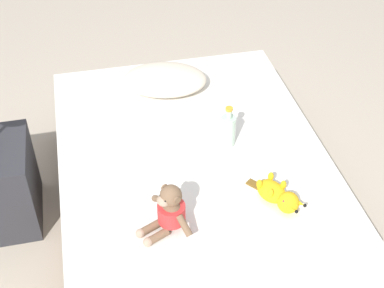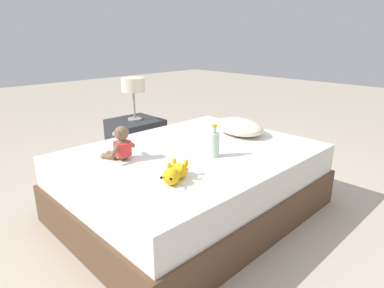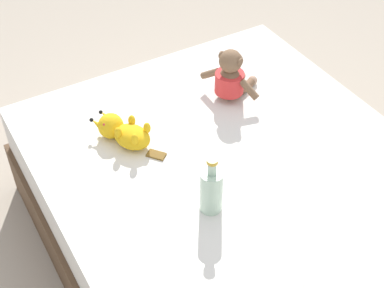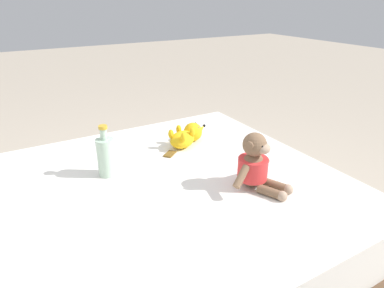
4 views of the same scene
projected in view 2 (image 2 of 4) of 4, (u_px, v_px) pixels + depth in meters
ground_plane at (192, 210)px, 2.57m from camera, size 16.00×16.00×0.00m
bed at (192, 182)px, 2.49m from camera, size 1.39×1.82×0.50m
pillow at (239, 127)px, 2.81m from camera, size 0.55×0.44×0.13m
plush_monkey at (121, 146)px, 2.21m from camera, size 0.25×0.27×0.24m
plush_yellow_creature at (175, 173)px, 1.90m from camera, size 0.21×0.31×0.10m
glass_bottle at (214, 144)px, 2.27m from camera, size 0.08×0.08×0.23m
nightstand at (136, 143)px, 3.37m from camera, size 0.46×0.46×0.50m
bedside_lamp at (133, 86)px, 3.19m from camera, size 0.23×0.23×0.42m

